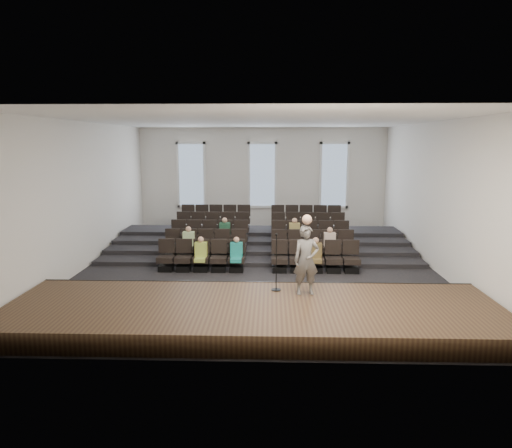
% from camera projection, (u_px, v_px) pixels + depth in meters
% --- Properties ---
extents(ground, '(14.00, 14.00, 0.00)m').
position_uv_depth(ground, '(258.00, 267.00, 15.98)').
color(ground, black).
rests_on(ground, ground).
extents(ceiling, '(12.00, 14.00, 0.02)m').
position_uv_depth(ceiling, '(259.00, 121.00, 15.08)').
color(ceiling, white).
rests_on(ceiling, ground).
extents(wall_back, '(12.00, 0.04, 5.00)m').
position_uv_depth(wall_back, '(262.00, 179.00, 22.43)').
color(wall_back, silver).
rests_on(wall_back, ground).
extents(wall_front, '(12.00, 0.04, 5.00)m').
position_uv_depth(wall_front, '(249.00, 240.00, 8.63)').
color(wall_front, silver).
rests_on(wall_front, ground).
extents(wall_left, '(0.04, 14.00, 5.00)m').
position_uv_depth(wall_left, '(84.00, 195.00, 15.72)').
color(wall_left, silver).
rests_on(wall_left, ground).
extents(wall_right, '(0.04, 14.00, 5.00)m').
position_uv_depth(wall_right, '(437.00, 197.00, 15.34)').
color(wall_right, silver).
rests_on(wall_right, ground).
extents(stage, '(11.80, 3.60, 0.50)m').
position_uv_depth(stage, '(253.00, 314.00, 10.92)').
color(stage, '#44311D').
rests_on(stage, ground).
extents(stage_lip, '(11.80, 0.06, 0.52)m').
position_uv_depth(stage_lip, '(255.00, 291.00, 12.66)').
color(stage_lip, black).
rests_on(stage_lip, ground).
extents(risers, '(11.80, 4.80, 0.60)m').
position_uv_depth(risers, '(260.00, 242.00, 19.06)').
color(risers, black).
rests_on(risers, ground).
extents(seating_rows, '(6.80, 4.70, 1.67)m').
position_uv_depth(seating_rows, '(260.00, 239.00, 17.37)').
color(seating_rows, black).
rests_on(seating_rows, ground).
extents(windows, '(8.44, 0.10, 3.24)m').
position_uv_depth(windows, '(262.00, 175.00, 22.33)').
color(windows, white).
rests_on(windows, wall_back).
extents(audience, '(5.45, 2.64, 1.10)m').
position_uv_depth(audience, '(256.00, 242.00, 16.13)').
color(audience, '#A7BB4B').
rests_on(audience, seating_rows).
extents(speaker, '(0.69, 0.50, 1.77)m').
position_uv_depth(speaker, '(306.00, 260.00, 11.47)').
color(speaker, '#585653').
rests_on(speaker, stage).
extents(mic_stand, '(0.25, 0.25, 1.52)m').
position_uv_depth(mic_stand, '(276.00, 273.00, 11.84)').
color(mic_stand, black).
rests_on(mic_stand, stage).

